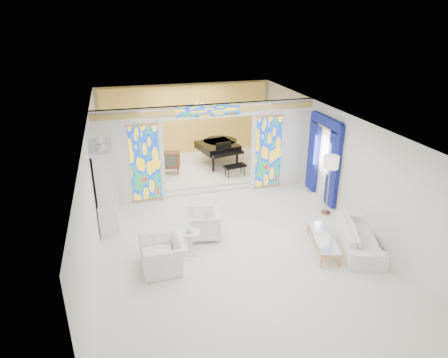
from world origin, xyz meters
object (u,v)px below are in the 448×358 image
object	(u,v)px
china_cabinet	(106,188)
grand_piano	(219,146)
tv_console	(170,160)
armchair_right	(205,224)
armchair_left	(163,254)
coffee_table	(323,238)
sofa	(359,236)

from	to	relation	value
china_cabinet	grand_piano	bearing A→B (deg)	41.39
china_cabinet	tv_console	distance (m)	3.80
china_cabinet	tv_console	size ratio (longest dim) A/B	3.40
china_cabinet	armchair_right	bearing A→B (deg)	-28.00
armchair_left	tv_console	distance (m)	5.61
coffee_table	china_cabinet	bearing A→B (deg)	152.48
sofa	tv_console	distance (m)	7.16
coffee_table	armchair_right	bearing A→B (deg)	152.91
china_cabinet	coffee_table	xyz separation A→B (m)	(5.22, -2.72, -0.83)
armchair_left	armchair_right	bearing A→B (deg)	129.95
china_cabinet	armchair_right	xyz separation A→B (m)	(2.46, -1.31, -0.78)
coffee_table	grand_piano	world-z (taller)	grand_piano
sofa	grand_piano	xyz separation A→B (m)	(-1.99, 6.54, 0.54)
armchair_right	coffee_table	xyz separation A→B (m)	(2.76, -1.41, -0.05)
china_cabinet	sofa	world-z (taller)	china_cabinet
china_cabinet	coffee_table	bearing A→B (deg)	-27.52
sofa	armchair_right	bearing A→B (deg)	88.30
tv_console	grand_piano	bearing A→B (deg)	29.70
grand_piano	tv_console	distance (m)	2.09
armchair_left	sofa	size ratio (longest dim) A/B	0.51
armchair_left	grand_piano	distance (m)	6.82
coffee_table	grand_piano	distance (m)	6.51
armchair_left	tv_console	size ratio (longest dim) A/B	1.42
armchair_right	sofa	xyz separation A→B (m)	(3.71, -1.55, -0.06)
armchair_left	sofa	bearing A→B (deg)	83.29
china_cabinet	armchair_left	world-z (taller)	china_cabinet
armchair_right	grand_piano	bearing A→B (deg)	171.55
china_cabinet	sofa	bearing A→B (deg)	-24.87
armchair_left	coffee_table	distance (m)	4.03
china_cabinet	armchair_left	size ratio (longest dim) A/B	2.40
china_cabinet	sofa	xyz separation A→B (m)	(6.17, -2.86, -0.84)
grand_piano	coffee_table	bearing A→B (deg)	-93.18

